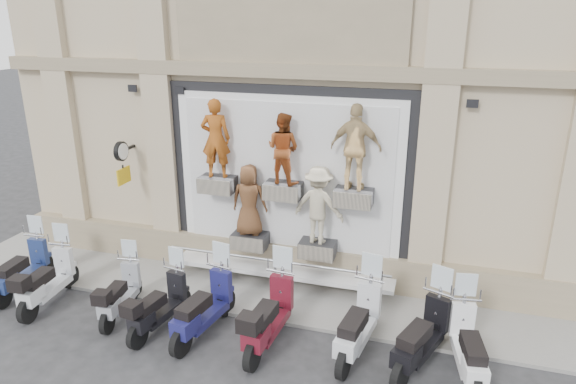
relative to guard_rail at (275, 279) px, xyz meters
name	(u,v)px	position (x,y,z in m)	size (l,w,h in m)	color
ground	(243,351)	(0.00, -2.00, -0.47)	(90.00, 90.00, 0.00)	#29292B
sidewalk	(277,293)	(0.00, 0.10, -0.43)	(16.00, 2.20, 0.08)	gray
building	(330,13)	(0.00, 5.00, 5.54)	(14.00, 8.60, 12.00)	tan
shop_vitrine	(290,185)	(0.11, 0.74, 1.94)	(5.60, 0.83, 4.30)	black
guard_rail	(275,279)	(0.00, 0.00, 0.00)	(5.06, 0.10, 0.93)	#9EA0A5
clock_sign_bracket	(122,157)	(-3.90, 0.47, 2.34)	(0.10, 0.80, 1.02)	black
scooter_a	(20,259)	(-5.53, -1.37, 0.33)	(0.57, 1.96, 1.59)	navy
scooter_b	(46,270)	(-4.60, -1.64, 0.34)	(0.58, 1.99, 1.62)	silver
scooter_c	(119,284)	(-2.85, -1.58, 0.26)	(0.52, 1.79, 1.45)	gray
scooter_d	(159,295)	(-1.82, -1.80, 0.30)	(0.55, 1.87, 1.52)	black
scooter_e	(203,296)	(-0.90, -1.71, 0.38)	(0.61, 2.08, 1.69)	#16174F
scooter_f	(269,304)	(0.42, -1.67, 0.41)	(0.62, 2.14, 1.74)	#550E1A
scooter_g	(359,312)	(2.06, -1.43, 0.40)	(0.62, 2.12, 1.72)	silver
scooter_h	(423,325)	(3.19, -1.49, 0.39)	(0.61, 2.09, 1.70)	black
scooter_i	(470,335)	(3.96, -1.53, 0.35)	(0.59, 2.01, 1.63)	white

